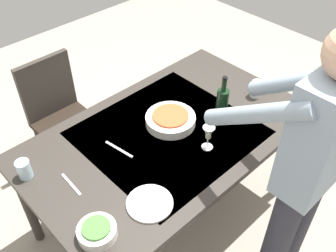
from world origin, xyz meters
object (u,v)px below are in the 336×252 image
Objects in this scene: wine_bottle at (222,103)px; dinner_plate_near at (150,203)px; side_bowl_salad at (97,231)px; person_server at (307,168)px; serving_bowl_pasta at (170,119)px; water_cup_near_left at (257,89)px; water_cup_near_right at (24,169)px; wine_glass_left at (208,134)px; chair_near at (59,111)px; dining_table at (168,141)px.

dinner_plate_near is (0.75, 0.19, -0.10)m from wine_bottle.
side_bowl_salad is at bearing 8.63° from wine_bottle.
person_server is 5.63× the size of serving_bowl_pasta.
water_cup_near_left is 1.05× the size of water_cup_near_right.
serving_bowl_pasta is (-0.83, 0.22, -0.02)m from water_cup_near_right.
wine_glass_left is 0.51m from dinner_plate_near.
person_server is (-0.39, 1.67, 0.43)m from chair_near.
water_cup_near_left is (-0.51, -0.63, -0.14)m from person_server.
wine_glass_left reaches higher than side_bowl_salad.
side_bowl_salad is at bearing 5.86° from water_cup_near_left.
serving_bowl_pasta and side_bowl_salad have the same top height.
wine_bottle is 1.05m from side_bowl_salad.
wine_bottle is 2.84× the size of water_cup_near_right.
wine_bottle is 0.99× the size of serving_bowl_pasta.
chair_near is 1.40m from water_cup_near_left.
dining_table is 0.39m from wine_bottle.
dining_table is 0.13m from serving_bowl_pasta.
water_cup_near_right is at bearing -14.74° from serving_bowl_pasta.
wine_bottle is at bearing -105.11° from person_server.
water_cup_near_left is (-0.59, -0.10, -0.05)m from wine_glass_left.
person_server is 0.76m from dinner_plate_near.
dining_table is 0.94m from chair_near.
dining_table is 0.31m from wine_glass_left.
water_cup_near_right reaches higher than serving_bowl_pasta.
dining_table is at bearing -78.89° from person_server.
chair_near reaches higher than water_cup_near_right.
water_cup_near_left is 0.62m from serving_bowl_pasta.
person_server reaches higher than chair_near.
water_cup_near_left is 0.37× the size of serving_bowl_pasta.
person_server is 11.19× the size of wine_glass_left.
dining_table is 1.86× the size of chair_near.
serving_bowl_pasta is at bearing -157.04° from side_bowl_salad.
serving_bowl_pasta is 1.30× the size of dinner_plate_near.
dining_table is 1.00× the size of person_server.
water_cup_near_left is at bearing -170.04° from wine_glass_left.
person_server is at bearing 141.06° from dinner_plate_near.
dinner_plate_near is (-0.35, 0.58, -0.05)m from water_cup_near_right.
wine_glass_left is at bearing 105.40° from chair_near.
chair_near reaches higher than wine_glass_left.
dinner_plate_near is (0.49, 0.07, -0.10)m from wine_glass_left.
person_server is 16.20× the size of water_cup_near_right.
water_cup_near_right is 0.35× the size of serving_bowl_pasta.
water_cup_near_right is 0.58× the size of side_bowl_salad.
side_bowl_salad is (0.78, 0.04, -0.07)m from wine_glass_left.
side_bowl_salad is 0.29m from dinner_plate_near.
water_cup_near_left is 1.48m from water_cup_near_right.
wine_bottle is at bearing 160.43° from water_cup_near_right.
chair_near reaches higher than water_cup_near_left.
wine_glass_left is 0.60m from water_cup_near_left.
dining_table is 0.69m from water_cup_near_left.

